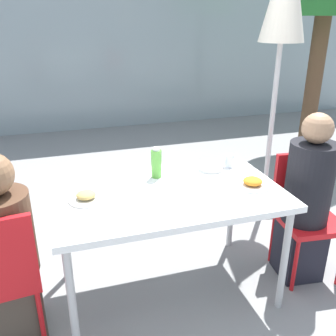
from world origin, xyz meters
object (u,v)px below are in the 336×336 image
Objects in this scene: closed_umbrella at (285,4)px; salad_bowl at (211,166)px; person_right at (306,203)px; bottle at (156,163)px; drinking_cup at (229,161)px; person_left at (7,256)px; chair_right at (305,205)px.

closed_umbrella is 1.45m from salad_bowl.
salad_bowl is at bearing -25.29° from person_right.
bottle is 2.24× the size of drinking_cup.
drinking_cup is at bearing -140.09° from closed_umbrella.
salad_bowl is at bearing 8.18° from person_left.
bottle reaches higher than salad_bowl.
drinking_cup reaches higher than salad_bowl.
person_right reaches higher than drinking_cup.
closed_umbrella is 13.95× the size of salad_bowl.
bottle reaches higher than chair_right.
person_right is 0.59m from drinking_cup.
person_left is 5.53× the size of bottle.
bottle is (0.93, 0.33, 0.31)m from person_left.
person_left is 0.48× the size of closed_umbrella.
person_right reaches higher than salad_bowl.
person_right is 13.05× the size of drinking_cup.
person_left is 1.39m from salad_bowl.
bottle is at bearing -177.78° from salad_bowl.
person_right reaches higher than person_left.
closed_umbrella is at bearing 39.91° from drinking_cup.
person_left reaches higher than drinking_cup.
closed_umbrella reaches higher than drinking_cup.
person_right is at bearing -106.16° from closed_umbrella.
drinking_cup is at bearing -23.81° from chair_right.
person_right is 1.05m from bottle.
drinking_cup is at bearing -33.73° from person_right.
closed_umbrella is 11.58× the size of bottle.
salad_bowl is (-0.56, 0.34, 0.21)m from person_right.
person_left is at bearing -166.54° from drinking_cup.
chair_right is at bearing -13.87° from bottle.
salad_bowl is (0.40, 0.02, -0.07)m from bottle.
salad_bowl is at bearing -144.82° from closed_umbrella.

